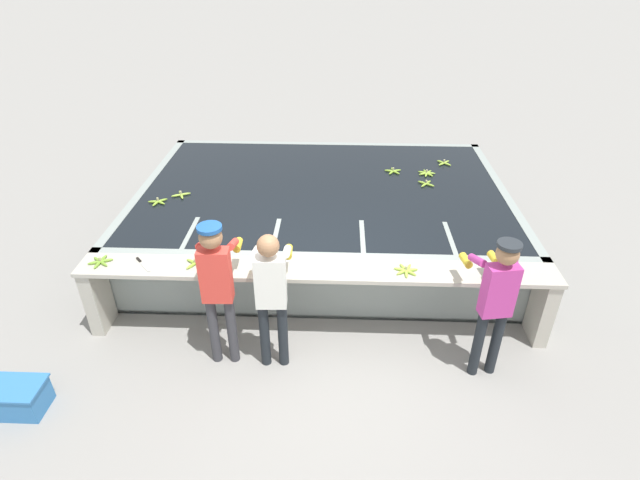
{
  "coord_description": "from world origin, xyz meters",
  "views": [
    {
      "loc": [
        0.23,
        -4.43,
        4.15
      ],
      "look_at": [
        0.0,
        1.3,
        0.65
      ],
      "focal_mm": 28.0,
      "sensor_mm": 36.0,
      "label": 1
    }
  ],
  "objects_px": {
    "worker_0": "(217,281)",
    "banana_bunch_floating_5": "(444,163)",
    "banana_bunch_floating_2": "(158,202)",
    "banana_bunch_floating_3": "(427,173)",
    "worker_2": "(496,296)",
    "banana_bunch_ledge_0": "(406,270)",
    "banana_bunch_floating_0": "(426,184)",
    "banana_bunch_floating_1": "(393,171)",
    "worker_1": "(271,289)",
    "banana_bunch_ledge_1": "(100,262)",
    "crate": "(18,398)",
    "knife_0": "(141,262)",
    "banana_bunch_ledge_2": "(195,263)",
    "banana_bunch_floating_4": "(181,195)"
  },
  "relations": [
    {
      "from": "worker_0",
      "to": "banana_bunch_floating_5",
      "type": "bearing_deg",
      "value": 50.48
    },
    {
      "from": "banana_bunch_floating_2",
      "to": "banana_bunch_floating_3",
      "type": "distance_m",
      "value": 4.1
    },
    {
      "from": "worker_2",
      "to": "banana_bunch_floating_5",
      "type": "height_order",
      "value": "worker_2"
    },
    {
      "from": "banana_bunch_floating_2",
      "to": "banana_bunch_ledge_0",
      "type": "xyz_separation_m",
      "value": [
        3.32,
        -1.57,
        0.0
      ]
    },
    {
      "from": "banana_bunch_floating_0",
      "to": "banana_bunch_floating_5",
      "type": "height_order",
      "value": "same"
    },
    {
      "from": "banana_bunch_floating_1",
      "to": "worker_1",
      "type": "bearing_deg",
      "value": -115.29
    },
    {
      "from": "banana_bunch_ledge_1",
      "to": "banana_bunch_floating_2",
      "type": "bearing_deg",
      "value": 83.4
    },
    {
      "from": "banana_bunch_floating_3",
      "to": "banana_bunch_ledge_1",
      "type": "relative_size",
      "value": 1.0
    },
    {
      "from": "banana_bunch_ledge_0",
      "to": "crate",
      "type": "relative_size",
      "value": 0.51
    },
    {
      "from": "banana_bunch_floating_1",
      "to": "banana_bunch_ledge_1",
      "type": "height_order",
      "value": "banana_bunch_ledge_1"
    },
    {
      "from": "banana_bunch_floating_0",
      "to": "banana_bunch_ledge_1",
      "type": "xyz_separation_m",
      "value": [
        -4.05,
        -2.29,
        0.0
      ]
    },
    {
      "from": "worker_1",
      "to": "knife_0",
      "type": "xyz_separation_m",
      "value": [
        -1.58,
        0.55,
        -0.07
      ]
    },
    {
      "from": "banana_bunch_floating_5",
      "to": "banana_bunch_ledge_2",
      "type": "xyz_separation_m",
      "value": [
        -3.36,
        -3.1,
        0.0
      ]
    },
    {
      "from": "worker_2",
      "to": "banana_bunch_floating_2",
      "type": "height_order",
      "value": "worker_2"
    },
    {
      "from": "banana_bunch_floating_3",
      "to": "banana_bunch_floating_5",
      "type": "bearing_deg",
      "value": 51.18
    },
    {
      "from": "worker_0",
      "to": "banana_bunch_floating_0",
      "type": "distance_m",
      "value": 3.8
    },
    {
      "from": "worker_1",
      "to": "banana_bunch_ledge_1",
      "type": "relative_size",
      "value": 5.95
    },
    {
      "from": "banana_bunch_floating_4",
      "to": "crate",
      "type": "xyz_separation_m",
      "value": [
        -0.91,
        -3.09,
        -0.78
      ]
    },
    {
      "from": "worker_2",
      "to": "banana_bunch_floating_2",
      "type": "xyz_separation_m",
      "value": [
        -4.17,
        2.11,
        -0.08
      ]
    },
    {
      "from": "worker_0",
      "to": "crate",
      "type": "height_order",
      "value": "worker_0"
    },
    {
      "from": "banana_bunch_floating_3",
      "to": "banana_bunch_ledge_0",
      "type": "xyz_separation_m",
      "value": [
        -0.62,
        -2.72,
        0.0
      ]
    },
    {
      "from": "banana_bunch_floating_5",
      "to": "banana_bunch_floating_4",
      "type": "bearing_deg",
      "value": -161.46
    },
    {
      "from": "banana_bunch_floating_3",
      "to": "banana_bunch_floating_5",
      "type": "height_order",
      "value": "same"
    },
    {
      "from": "banana_bunch_floating_4",
      "to": "banana_bunch_ledge_1",
      "type": "relative_size",
      "value": 0.95
    },
    {
      "from": "worker_0",
      "to": "banana_bunch_floating_2",
      "type": "bearing_deg",
      "value": 122.54
    },
    {
      "from": "banana_bunch_floating_5",
      "to": "banana_bunch_ledge_0",
      "type": "height_order",
      "value": "banana_bunch_ledge_0"
    },
    {
      "from": "banana_bunch_floating_1",
      "to": "banana_bunch_floating_3",
      "type": "relative_size",
      "value": 0.98
    },
    {
      "from": "banana_bunch_floating_0",
      "to": "banana_bunch_ledge_0",
      "type": "bearing_deg",
      "value": -103.36
    },
    {
      "from": "worker_1",
      "to": "banana_bunch_floating_2",
      "type": "bearing_deg",
      "value": 132.1
    },
    {
      "from": "banana_bunch_ledge_2",
      "to": "banana_bunch_floating_5",
      "type": "bearing_deg",
      "value": 42.67
    },
    {
      "from": "banana_bunch_floating_1",
      "to": "banana_bunch_ledge_0",
      "type": "relative_size",
      "value": 0.98
    },
    {
      "from": "banana_bunch_floating_2",
      "to": "crate",
      "type": "distance_m",
      "value": 3.03
    },
    {
      "from": "worker_0",
      "to": "banana_bunch_floating_4",
      "type": "relative_size",
      "value": 6.52
    },
    {
      "from": "banana_bunch_ledge_1",
      "to": "crate",
      "type": "xyz_separation_m",
      "value": [
        -0.47,
        -1.32,
        -0.78
      ]
    },
    {
      "from": "worker_0",
      "to": "knife_0",
      "type": "bearing_deg",
      "value": 152.76
    },
    {
      "from": "banana_bunch_ledge_1",
      "to": "banana_bunch_ledge_2",
      "type": "relative_size",
      "value": 1.09
    },
    {
      "from": "knife_0",
      "to": "banana_bunch_floating_2",
      "type": "bearing_deg",
      "value": 100.8
    },
    {
      "from": "knife_0",
      "to": "crate",
      "type": "relative_size",
      "value": 0.51
    },
    {
      "from": "banana_bunch_floating_3",
      "to": "banana_bunch_floating_4",
      "type": "bearing_deg",
      "value": -166.0
    },
    {
      "from": "worker_0",
      "to": "knife_0",
      "type": "xyz_separation_m",
      "value": [
        -1.01,
        0.52,
        -0.14
      ]
    },
    {
      "from": "banana_bunch_floating_1",
      "to": "crate",
      "type": "xyz_separation_m",
      "value": [
        -4.06,
        -4.06,
        -0.78
      ]
    },
    {
      "from": "banana_bunch_ledge_0",
      "to": "banana_bunch_floating_2",
      "type": "bearing_deg",
      "value": 154.65
    },
    {
      "from": "worker_1",
      "to": "banana_bunch_floating_4",
      "type": "height_order",
      "value": "worker_1"
    },
    {
      "from": "banana_bunch_floating_3",
      "to": "knife_0",
      "type": "distance_m",
      "value": 4.52
    },
    {
      "from": "worker_0",
      "to": "banana_bunch_floating_4",
      "type": "xyz_separation_m",
      "value": [
        -1.04,
        2.27,
        -0.14
      ]
    },
    {
      "from": "worker_2",
      "to": "banana_bunch_floating_4",
      "type": "height_order",
      "value": "worker_2"
    },
    {
      "from": "worker_2",
      "to": "banana_bunch_ledge_0",
      "type": "distance_m",
      "value": 1.0
    },
    {
      "from": "banana_bunch_floating_1",
      "to": "crate",
      "type": "distance_m",
      "value": 5.8
    },
    {
      "from": "banana_bunch_floating_2",
      "to": "banana_bunch_floating_5",
      "type": "bearing_deg",
      "value": 20.2
    },
    {
      "from": "crate",
      "to": "banana_bunch_floating_2",
      "type": "bearing_deg",
      "value": 77.25
    }
  ]
}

